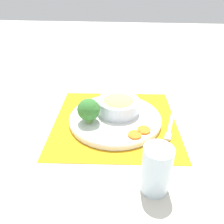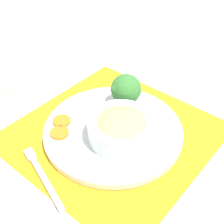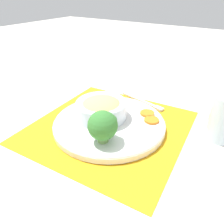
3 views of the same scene
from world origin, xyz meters
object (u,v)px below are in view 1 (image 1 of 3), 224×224
at_px(broccoli_floret, 89,110).
at_px(fork, 170,127).
at_px(bowl, 118,104).
at_px(water_glass, 156,172).

xyz_separation_m(broccoli_floret, fork, (-0.28, -0.01, -0.06)).
xyz_separation_m(bowl, fork, (-0.18, 0.06, -0.04)).
relative_size(water_glass, fork, 0.71).
bearing_deg(broccoli_floret, water_glass, 130.09).
bearing_deg(bowl, broccoli_floret, 37.57).
distance_m(broccoli_floret, water_glass, 0.32).
relative_size(broccoli_floret, fork, 0.48).
bearing_deg(fork, bowl, -4.95).
bearing_deg(bowl, fork, 161.03).
bearing_deg(broccoli_floret, bowl, -142.43).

